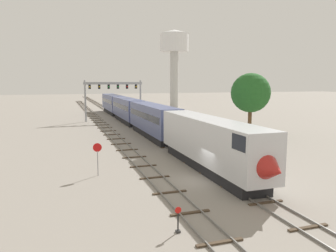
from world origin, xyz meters
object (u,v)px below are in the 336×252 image
passenger_train (138,113)px  switch_stand (178,223)px  stop_sign (97,155)px  trackside_tree_left (251,93)px  signal_gantry (113,91)px  water_tower (174,48)px

passenger_train → switch_stand: size_ratio=52.75×
switch_stand → stop_sign: 12.87m
stop_sign → trackside_tree_left: (23.84, 13.82, 4.62)m
switch_stand → trackside_tree_left: bearing=51.5°
signal_gantry → trackside_tree_left: size_ratio=1.28×
signal_gantry → trackside_tree_left: (16.09, -26.22, 0.30)m
water_tower → stop_sign: bearing=-114.3°
passenger_train → switch_stand: passenger_train is taller
water_tower → switch_stand: water_tower is taller
signal_gantry → trackside_tree_left: 30.76m
signal_gantry → stop_sign: 41.01m
passenger_train → stop_sign: bearing=-109.8°
water_tower → switch_stand: 89.01m
trackside_tree_left → water_tower: bearing=82.1°
stop_sign → water_tower: bearing=65.7°
passenger_train → signal_gantry: 13.03m
signal_gantry → switch_stand: (-4.85, -52.50, -5.68)m
stop_sign → trackside_tree_left: size_ratio=0.31×
passenger_train → stop_sign: (-10.00, -27.71, -0.73)m
water_tower → switch_stand: size_ratio=16.47×
signal_gantry → stop_sign: bearing=-101.0°
switch_stand → passenger_train: bearing=80.0°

